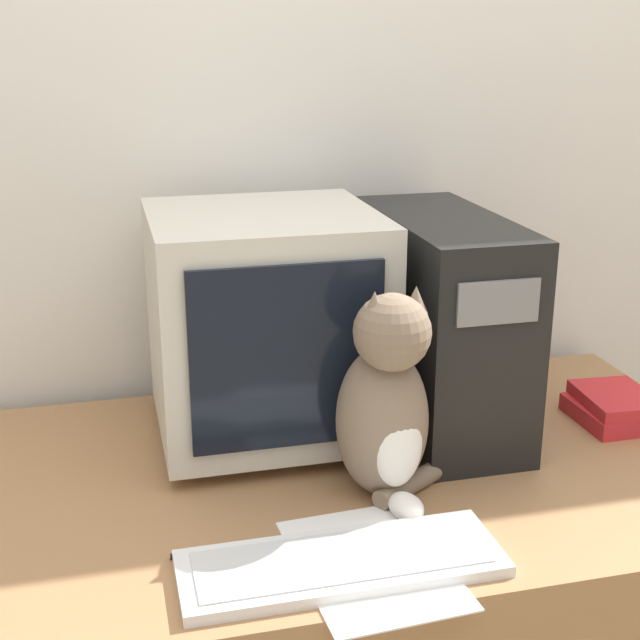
% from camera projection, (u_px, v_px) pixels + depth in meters
% --- Properties ---
extents(wall_back, '(7.00, 0.05, 2.50)m').
position_uv_depth(wall_back, '(297.00, 147.00, 1.86)').
color(wall_back, silver).
rests_on(wall_back, ground_plane).
extents(crt_monitor, '(0.40, 0.40, 0.43)m').
position_uv_depth(crt_monitor, '(265.00, 324.00, 1.64)').
color(crt_monitor, beige).
rests_on(crt_monitor, desk).
extents(computer_tower, '(0.20, 0.48, 0.41)m').
position_uv_depth(computer_tower, '(441.00, 323.00, 1.70)').
color(computer_tower, black).
rests_on(computer_tower, desk).
extents(keyboard, '(0.47, 0.16, 0.02)m').
position_uv_depth(keyboard, '(341.00, 563.00, 1.28)').
color(keyboard, silver).
rests_on(keyboard, desk).
extents(cat, '(0.26, 0.22, 0.36)m').
position_uv_depth(cat, '(387.00, 406.00, 1.44)').
color(cat, '#7A6651').
rests_on(cat, desk).
extents(book_stack, '(0.15, 0.18, 0.06)m').
position_uv_depth(book_stack, '(614.00, 407.00, 1.75)').
color(book_stack, red).
rests_on(book_stack, desk).
extents(pen, '(0.14, 0.02, 0.01)m').
position_uv_depth(pen, '(218.00, 552.00, 1.32)').
color(pen, black).
rests_on(pen, desk).
extents(paper_sheet, '(0.23, 0.31, 0.00)m').
position_uv_depth(paper_sheet, '(372.00, 564.00, 1.29)').
color(paper_sheet, white).
rests_on(paper_sheet, desk).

